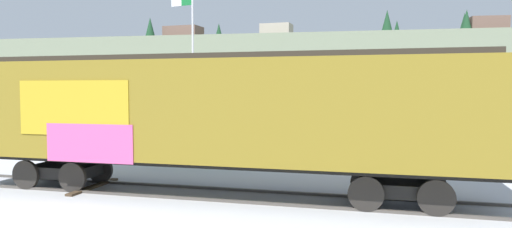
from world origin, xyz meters
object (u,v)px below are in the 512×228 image
at_px(parked_car_tan, 346,145).
at_px(parked_car_green, 209,142).
at_px(freight_car, 215,112).
at_px(flagpole, 189,42).

bearing_deg(parked_car_tan, parked_car_green, -177.04).
xyz_separation_m(freight_car, parked_car_tan, (3.92, 6.52, -1.68)).
bearing_deg(flagpole, parked_car_tan, -35.66).
distance_m(flagpole, parked_car_tan, 12.46).
xyz_separation_m(flagpole, parked_car_tan, (9.22, -6.61, -5.16)).
height_order(flagpole, parked_car_tan, flagpole).
distance_m(flagpole, parked_car_green, 9.21).
bearing_deg(flagpole, freight_car, -68.02).
height_order(freight_car, flagpole, flagpole).
bearing_deg(freight_car, parked_car_tan, 59.02).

